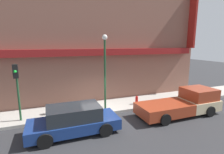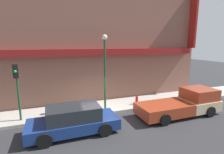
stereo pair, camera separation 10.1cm
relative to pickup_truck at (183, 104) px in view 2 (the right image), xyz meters
name	(u,v)px [view 2 (the right image)]	position (x,y,z in m)	size (l,w,h in m)	color
ground_plane	(102,116)	(-5.26, 1.69, -0.75)	(80.00, 80.00, 0.00)	#2D2D30
sidewalk	(97,108)	(-5.26, 3.03, -0.66)	(36.00, 2.68, 0.18)	#ADA89E
building	(87,36)	(-5.25, 5.85, 4.64)	(19.80, 3.80, 10.80)	brown
pickup_truck	(183,104)	(0.00, 0.00, 0.00)	(5.78, 2.20, 1.70)	beige
parked_car	(74,120)	(-7.37, 0.00, -0.01)	(4.76, 2.08, 1.52)	navy
fire_hydrant	(137,100)	(-2.23, 2.49, -0.25)	(0.21, 0.21, 0.64)	red
street_lamp	(105,64)	(-4.88, 2.19, 2.69)	(0.36, 0.36, 5.17)	#1E4728
traffic_light	(17,82)	(-10.22, 2.30, 1.80)	(0.28, 0.42, 3.43)	#1E4728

